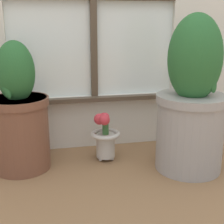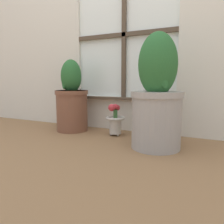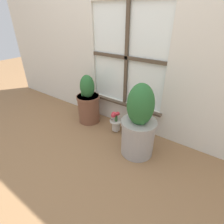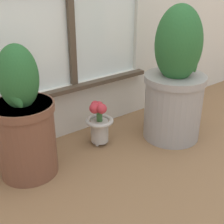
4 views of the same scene
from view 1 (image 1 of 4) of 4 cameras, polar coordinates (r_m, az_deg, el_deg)
The scene contains 4 objects.
ground_plane at distance 1.33m, azimuth 1.51°, elevation -16.04°, with size 10.00×10.00×0.00m, color olive.
potted_plant_left at distance 1.58m, azimuth -16.61°, elevation -0.86°, with size 0.29×0.29×0.63m.
potted_plant_right at distance 1.54m, azimuth 14.37°, elevation 1.46°, with size 0.34×0.34×0.75m.
flower_vase at distance 1.64m, azimuth -1.30°, elevation -4.49°, with size 0.16×0.16×0.26m.
Camera 1 is at (-0.27, -1.10, 0.70)m, focal length 50.00 mm.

